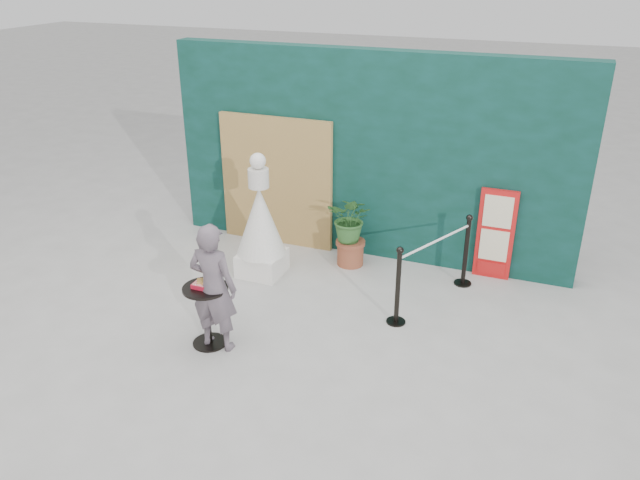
{
  "coord_description": "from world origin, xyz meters",
  "views": [
    {
      "loc": [
        2.51,
        -5.19,
        4.15
      ],
      "look_at": [
        0.0,
        1.2,
        1.0
      ],
      "focal_mm": 35.0,
      "sensor_mm": 36.0,
      "label": 1
    }
  ],
  "objects": [
    {
      "name": "ground",
      "position": [
        0.0,
        0.0,
        0.0
      ],
      "size": [
        60.0,
        60.0,
        0.0
      ],
      "primitive_type": "plane",
      "color": "#ADAAA5",
      "rests_on": "ground"
    },
    {
      "name": "planter",
      "position": [
        -0.07,
        2.6,
        0.62
      ],
      "size": [
        0.63,
        0.55,
        1.08
      ],
      "color": "brown",
      "rests_on": "ground"
    },
    {
      "name": "bamboo_fence",
      "position": [
        -1.4,
        2.94,
        1.0
      ],
      "size": [
        1.8,
        0.08,
        2.0
      ],
      "primitive_type": "cube",
      "color": "tan",
      "rests_on": "ground"
    },
    {
      "name": "stanchion_barrier",
      "position": [
        1.27,
        1.94,
        0.49
      ],
      "size": [
        0.84,
        1.54,
        1.03
      ],
      "color": "black",
      "rests_on": "ground"
    },
    {
      "name": "cafe_table",
      "position": [
        -0.94,
        0.05,
        0.5
      ],
      "size": [
        0.52,
        0.52,
        0.75
      ],
      "color": "black",
      "rests_on": "ground"
    },
    {
      "name": "back_wall",
      "position": [
        0.0,
        3.15,
        1.5
      ],
      "size": [
        6.0,
        0.3,
        3.0
      ],
      "primitive_type": "cube",
      "color": "#0A2E23",
      "rests_on": "ground"
    },
    {
      "name": "menu_board",
      "position": [
        1.9,
        2.95,
        0.65
      ],
      "size": [
        0.5,
        0.07,
        1.3
      ],
      "color": "red",
      "rests_on": "ground"
    },
    {
      "name": "statue",
      "position": [
        -1.15,
        1.88,
        0.73
      ],
      "size": [
        0.69,
        0.69,
        1.78
      ],
      "color": "white",
      "rests_on": "ground"
    },
    {
      "name": "woman",
      "position": [
        -0.82,
        0.04,
        0.77
      ],
      "size": [
        0.57,
        0.38,
        1.54
      ],
      "primitive_type": "imported",
      "rotation": [
        0.0,
        0.0,
        3.15
      ],
      "color": "#64565E",
      "rests_on": "ground"
    },
    {
      "name": "food_basket",
      "position": [
        -0.94,
        0.06,
        0.79
      ],
      "size": [
        0.26,
        0.19,
        0.11
      ],
      "color": "red",
      "rests_on": "cafe_table"
    }
  ]
}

